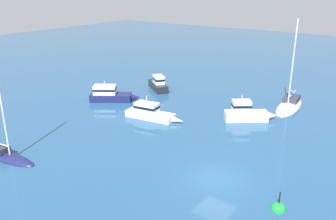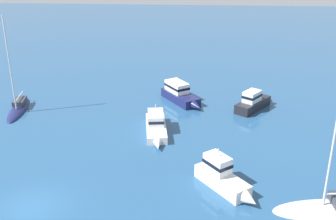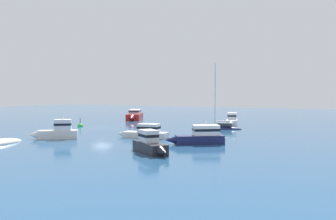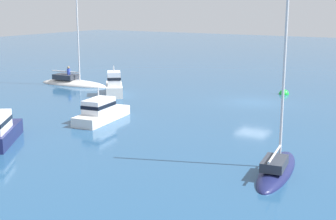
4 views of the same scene
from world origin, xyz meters
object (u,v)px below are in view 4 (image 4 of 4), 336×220
object	(u,v)px
powerboat	(102,111)
channel_buoy	(284,94)
sailboat	(277,169)
yacht	(73,83)
motor_cruiser	(114,85)

from	to	relation	value
powerboat	channel_buoy	bearing A→B (deg)	-33.20
sailboat	powerboat	xyz separation A→B (m)	(-13.20, 3.83, 0.47)
yacht	powerboat	distance (m)	15.31
sailboat	powerboat	bearing A→B (deg)	65.86
yacht	channel_buoy	xyz separation A→B (m)	(18.95, 5.50, -0.12)
motor_cruiser	channel_buoy	bearing A→B (deg)	-96.60
sailboat	channel_buoy	world-z (taller)	sailboat
yacht	motor_cruiser	bearing A→B (deg)	-22.27
yacht	powerboat	world-z (taller)	yacht
motor_cruiser	powerboat	distance (m)	9.45
yacht	channel_buoy	world-z (taller)	yacht
motor_cruiser	powerboat	xyz separation A→B (m)	(5.05, -7.98, -0.16)
yacht	channel_buoy	size ratio (longest dim) A/B	6.16
motor_cruiser	channel_buoy	world-z (taller)	motor_cruiser
motor_cruiser	sailboat	size ratio (longest dim) A/B	0.50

